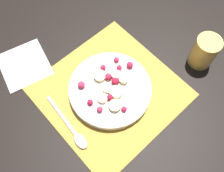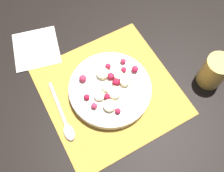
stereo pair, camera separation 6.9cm
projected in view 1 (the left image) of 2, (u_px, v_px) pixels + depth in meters
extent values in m
plane|color=black|center=(110.00, 92.00, 0.73)|extent=(3.00, 3.00, 0.00)
cube|color=gold|center=(110.00, 91.00, 0.73)|extent=(0.36, 0.37, 0.01)
cylinder|color=white|center=(112.00, 89.00, 0.71)|extent=(0.24, 0.24, 0.02)
torus|color=white|center=(112.00, 88.00, 0.71)|extent=(0.24, 0.24, 0.01)
cylinder|color=white|center=(112.00, 87.00, 0.70)|extent=(0.21, 0.21, 0.00)
cylinder|color=beige|center=(117.00, 91.00, 0.69)|extent=(0.05, 0.05, 0.01)
cylinder|color=beige|center=(115.00, 106.00, 0.67)|extent=(0.04, 0.04, 0.01)
cylinder|color=beige|center=(102.00, 98.00, 0.68)|extent=(0.04, 0.04, 0.01)
cylinder|color=beige|center=(99.00, 77.00, 0.71)|extent=(0.05, 0.05, 0.01)
cylinder|color=beige|center=(116.00, 75.00, 0.71)|extent=(0.03, 0.03, 0.01)
cylinder|color=beige|center=(107.00, 88.00, 0.69)|extent=(0.03, 0.03, 0.01)
cylinder|color=beige|center=(124.00, 79.00, 0.70)|extent=(0.03, 0.03, 0.01)
sphere|color=red|center=(90.00, 102.00, 0.67)|extent=(0.02, 0.02, 0.02)
sphere|color=#DB3356|center=(116.00, 60.00, 0.73)|extent=(0.02, 0.02, 0.02)
sphere|color=#D12347|center=(124.00, 109.00, 0.66)|extent=(0.02, 0.02, 0.02)
sphere|color=#D12347|center=(130.00, 65.00, 0.72)|extent=(0.02, 0.02, 0.02)
sphere|color=#D12347|center=(103.00, 68.00, 0.72)|extent=(0.02, 0.02, 0.02)
sphere|color=#D12347|center=(119.00, 68.00, 0.72)|extent=(0.02, 0.02, 0.02)
sphere|color=#DB3356|center=(100.00, 109.00, 0.66)|extent=(0.02, 0.02, 0.02)
sphere|color=#D12347|center=(108.00, 77.00, 0.70)|extent=(0.02, 0.02, 0.02)
sphere|color=#DB3356|center=(81.00, 85.00, 0.69)|extent=(0.02, 0.02, 0.02)
sphere|color=red|center=(110.00, 97.00, 0.68)|extent=(0.02, 0.02, 0.02)
sphere|color=red|center=(115.00, 81.00, 0.70)|extent=(0.02, 0.02, 0.02)
cube|color=silver|center=(62.00, 115.00, 0.69)|extent=(0.14, 0.02, 0.00)
ellipsoid|color=silver|center=(81.00, 141.00, 0.66)|extent=(0.05, 0.03, 0.01)
cylinder|color=#F4CC66|center=(204.00, 52.00, 0.73)|extent=(0.07, 0.07, 0.10)
cube|color=white|center=(24.00, 65.00, 0.76)|extent=(0.17, 0.17, 0.01)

